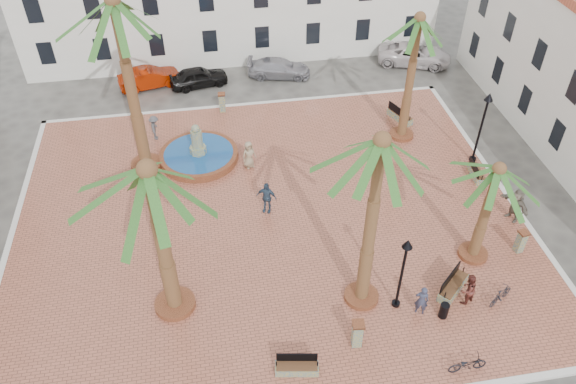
{
  "coord_description": "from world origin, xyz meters",
  "views": [
    {
      "loc": [
        -2.57,
        -21.23,
        20.21
      ],
      "look_at": [
        1.0,
        0.0,
        1.6
      ],
      "focal_mm": 35.0,
      "sensor_mm": 36.0,
      "label": 1
    }
  ],
  "objects_px": {
    "pedestrian_north": "(155,128)",
    "car_white": "(414,54)",
    "bollard_n": "(222,102)",
    "bench_s": "(297,367)",
    "pedestrian_fountain_b": "(266,197)",
    "fountain": "(199,154)",
    "palm_e": "(495,182)",
    "palm_sw": "(151,190)",
    "lamppost_s": "(404,262)",
    "bollard_se": "(357,333)",
    "bicycle_a": "(468,364)",
    "palm_ne": "(418,32)",
    "palm_nw": "(117,21)",
    "car_silver": "(279,68)",
    "pedestrian_fountain_a": "(249,155)",
    "car_black": "(199,77)",
    "cyclist_b": "(468,289)",
    "pedestrian_east": "(516,205)",
    "bench_se": "(453,286)",
    "palm_s": "(379,161)",
    "car_red": "(150,78)",
    "cyclist_a": "(422,300)",
    "lamppost_e": "(484,116)",
    "bicycle_b": "(501,295)",
    "bench_e": "(476,173)",
    "bollard_e": "(521,241)",
    "bench_ne": "(400,116)"
  },
  "relations": [
    {
      "from": "cyclist_b",
      "to": "bench_se",
      "type": "bearing_deg",
      "value": -88.34
    },
    {
      "from": "cyclist_b",
      "to": "palm_ne",
      "type": "bearing_deg",
      "value": -119.91
    },
    {
      "from": "bicycle_b",
      "to": "bicycle_a",
      "type": "bearing_deg",
      "value": 108.39
    },
    {
      "from": "pedestrian_north",
      "to": "car_white",
      "type": "distance_m",
      "value": 20.07
    },
    {
      "from": "lamppost_e",
      "to": "pedestrian_fountain_a",
      "type": "distance_m",
      "value": 13.22
    },
    {
      "from": "palm_ne",
      "to": "bench_s",
      "type": "xyz_separation_m",
      "value": [
        -9.26,
        -14.94,
        -6.56
      ]
    },
    {
      "from": "cyclist_b",
      "to": "bicycle_b",
      "type": "relative_size",
      "value": 1.13
    },
    {
      "from": "palm_sw",
      "to": "lamppost_s",
      "type": "xyz_separation_m",
      "value": [
        9.64,
        -1.56,
        -4.0
      ]
    },
    {
      "from": "bollard_se",
      "to": "pedestrian_fountain_a",
      "type": "bearing_deg",
      "value": 103.42
    },
    {
      "from": "lamppost_s",
      "to": "car_white",
      "type": "distance_m",
      "value": 23.14
    },
    {
      "from": "bicycle_a",
      "to": "car_silver",
      "type": "bearing_deg",
      "value": 7.34
    },
    {
      "from": "lamppost_e",
      "to": "car_silver",
      "type": "xyz_separation_m",
      "value": [
        -9.6,
        11.91,
        -2.55
      ]
    },
    {
      "from": "palm_nw",
      "to": "car_red",
      "type": "bearing_deg",
      "value": 89.61
    },
    {
      "from": "bollard_n",
      "to": "pedestrian_north",
      "type": "xyz_separation_m",
      "value": [
        -4.26,
        -2.43,
        0.11
      ]
    },
    {
      "from": "pedestrian_east",
      "to": "car_silver",
      "type": "xyz_separation_m",
      "value": [
        -9.54,
        16.93,
        -0.46
      ]
    },
    {
      "from": "fountain",
      "to": "palm_e",
      "type": "bearing_deg",
      "value": -37.94
    },
    {
      "from": "bicycle_a",
      "to": "cyclist_b",
      "type": "bearing_deg",
      "value": -23.02
    },
    {
      "from": "cyclist_a",
      "to": "pedestrian_north",
      "type": "distance_m",
      "value": 19.04
    },
    {
      "from": "bench_s",
      "to": "pedestrian_fountain_b",
      "type": "bearing_deg",
      "value": 98.89
    },
    {
      "from": "palm_nw",
      "to": "car_silver",
      "type": "xyz_separation_m",
      "value": [
        9.19,
        9.3,
        -8.29
      ]
    },
    {
      "from": "fountain",
      "to": "bench_s",
      "type": "distance_m",
      "value": 15.01
    },
    {
      "from": "palm_s",
      "to": "bicycle_b",
      "type": "height_order",
      "value": "palm_s"
    },
    {
      "from": "bollard_se",
      "to": "bollard_n",
      "type": "distance_m",
      "value": 19.19
    },
    {
      "from": "bollard_se",
      "to": "bench_se",
      "type": "bearing_deg",
      "value": 21.9
    },
    {
      "from": "palm_nw",
      "to": "cyclist_a",
      "type": "relative_size",
      "value": 6.27
    },
    {
      "from": "bench_ne",
      "to": "lamppost_e",
      "type": "relative_size",
      "value": 0.44
    },
    {
      "from": "bollard_se",
      "to": "bollard_e",
      "type": "relative_size",
      "value": 1.11
    },
    {
      "from": "palm_sw",
      "to": "bench_se",
      "type": "distance_m",
      "value": 14.04
    },
    {
      "from": "bicycle_a",
      "to": "car_silver",
      "type": "height_order",
      "value": "car_silver"
    },
    {
      "from": "fountain",
      "to": "car_red",
      "type": "relative_size",
      "value": 1.08
    },
    {
      "from": "pedestrian_fountain_b",
      "to": "cyclist_a",
      "type": "bearing_deg",
      "value": -28.27
    },
    {
      "from": "palm_ne",
      "to": "bench_s",
      "type": "height_order",
      "value": "palm_ne"
    },
    {
      "from": "fountain",
      "to": "palm_ne",
      "type": "relative_size",
      "value": 0.58
    },
    {
      "from": "bollard_e",
      "to": "car_red",
      "type": "height_order",
      "value": "bollard_e"
    },
    {
      "from": "pedestrian_fountain_a",
      "to": "car_black",
      "type": "bearing_deg",
      "value": 78.79
    },
    {
      "from": "car_red",
      "to": "cyclist_b",
      "type": "bearing_deg",
      "value": -161.03
    },
    {
      "from": "bench_e",
      "to": "car_silver",
      "type": "bearing_deg",
      "value": 40.24
    },
    {
      "from": "bench_ne",
      "to": "lamppost_e",
      "type": "bearing_deg",
      "value": -170.67
    },
    {
      "from": "bollard_se",
      "to": "bicycle_a",
      "type": "relative_size",
      "value": 0.88
    },
    {
      "from": "palm_s",
      "to": "car_silver",
      "type": "height_order",
      "value": "palm_s"
    },
    {
      "from": "lamppost_s",
      "to": "bicycle_a",
      "type": "distance_m",
      "value": 4.64
    },
    {
      "from": "bicycle_a",
      "to": "pedestrian_fountain_b",
      "type": "height_order",
      "value": "pedestrian_fountain_b"
    },
    {
      "from": "fountain",
      "to": "car_red",
      "type": "bearing_deg",
      "value": 107.85
    },
    {
      "from": "lamppost_s",
      "to": "car_red",
      "type": "relative_size",
      "value": 0.97
    },
    {
      "from": "cyclist_b",
      "to": "palm_s",
      "type": "bearing_deg",
      "value": -36.25
    },
    {
      "from": "cyclist_a",
      "to": "bicycle_a",
      "type": "relative_size",
      "value": 1.02
    },
    {
      "from": "palm_s",
      "to": "car_white",
      "type": "height_order",
      "value": "palm_s"
    },
    {
      "from": "pedestrian_fountain_a",
      "to": "bench_e",
      "type": "bearing_deg",
      "value": -38.28
    },
    {
      "from": "palm_ne",
      "to": "bollard_se",
      "type": "bearing_deg",
      "value": -115.1
    },
    {
      "from": "bollard_e",
      "to": "bench_s",
      "type": "bearing_deg",
      "value": -158.35
    }
  ]
}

